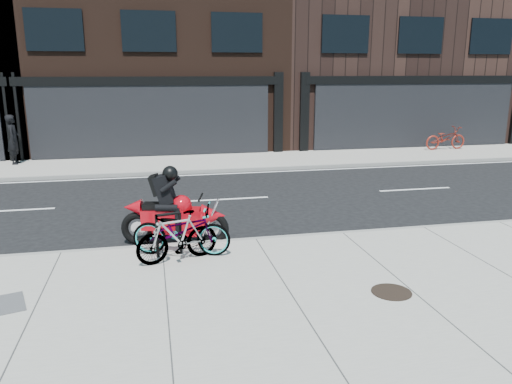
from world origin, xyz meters
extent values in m
plane|color=black|center=(0.00, 0.00, 0.00)|extent=(120.00, 120.00, 0.00)
cube|color=gray|center=(0.00, -5.00, 0.07)|extent=(60.00, 6.00, 0.13)
cube|color=gray|center=(0.00, 7.75, 0.07)|extent=(60.00, 3.50, 0.13)
cube|color=black|center=(10.00, 14.50, 6.25)|extent=(12.00, 10.00, 12.50)
cylinder|color=black|center=(-2.10, -2.66, 0.55)|extent=(0.06, 0.06, 0.85)
cylinder|color=black|center=(-1.64, -2.54, 0.55)|extent=(0.06, 0.06, 0.85)
cylinder|color=black|center=(-1.87, -2.60, 0.98)|extent=(0.47, 0.17, 0.06)
imported|color=gray|center=(-1.62, -2.60, 0.64)|extent=(2.04, 1.17, 1.02)
imported|color=gray|center=(-1.72, -2.91, 0.61)|extent=(1.67, 0.88, 0.97)
torus|color=black|center=(-0.93, -1.78, 0.36)|extent=(0.76, 0.31, 0.74)
torus|color=black|center=(-2.49, -1.43, 0.36)|extent=(0.76, 0.31, 0.74)
cube|color=#A50711|center=(-1.72, -1.60, 0.58)|extent=(1.41, 0.71, 0.43)
cone|color=#A50711|center=(-0.89, -1.79, 0.65)|extent=(0.60, 0.59, 0.49)
sphere|color=#A50711|center=(-1.56, -1.64, 0.88)|extent=(0.45, 0.45, 0.45)
cube|color=black|center=(-2.05, -1.53, 0.85)|extent=(0.67, 0.44, 0.13)
cylinder|color=silver|center=(-2.28, -1.27, 0.34)|extent=(0.63, 0.23, 0.10)
cube|color=black|center=(-1.90, -1.56, 1.24)|extent=(0.52, 0.49, 0.66)
cube|color=black|center=(-2.07, -1.52, 1.33)|extent=(0.33, 0.39, 0.45)
sphere|color=black|center=(-1.76, -1.59, 1.57)|extent=(0.33, 0.33, 0.33)
imported|color=black|center=(-7.32, 8.65, 1.08)|extent=(0.48, 0.71, 1.90)
imported|color=maroon|center=(11.09, 8.47, 0.65)|extent=(2.01, 0.77, 1.04)
cylinder|color=black|center=(1.63, -5.06, 0.14)|extent=(0.69, 0.69, 0.02)
camera|label=1|loc=(-2.11, -12.01, 3.69)|focal=35.00mm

